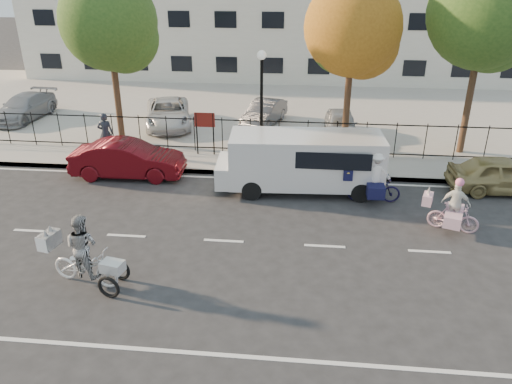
# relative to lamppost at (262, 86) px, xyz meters

# --- Properties ---
(ground) EXTENTS (120.00, 120.00, 0.00)m
(ground) POSITION_rel_lamppost_xyz_m (-0.50, -6.80, -3.11)
(ground) COLOR #333334
(road_markings) EXTENTS (60.00, 9.52, 0.01)m
(road_markings) POSITION_rel_lamppost_xyz_m (-0.50, -6.80, -3.11)
(road_markings) COLOR silver
(road_markings) RESTS_ON ground
(curb) EXTENTS (60.00, 0.10, 0.15)m
(curb) POSITION_rel_lamppost_xyz_m (-0.50, -1.75, -3.04)
(curb) COLOR #A8A399
(curb) RESTS_ON ground
(sidewalk) EXTENTS (60.00, 2.20, 0.15)m
(sidewalk) POSITION_rel_lamppost_xyz_m (-0.50, -0.70, -3.04)
(sidewalk) COLOR #A8A399
(sidewalk) RESTS_ON ground
(parking_lot) EXTENTS (60.00, 15.60, 0.15)m
(parking_lot) POSITION_rel_lamppost_xyz_m (-0.50, 8.20, -3.04)
(parking_lot) COLOR #A8A399
(parking_lot) RESTS_ON ground
(iron_fence) EXTENTS (58.00, 0.06, 1.50)m
(iron_fence) POSITION_rel_lamppost_xyz_m (-0.50, 0.40, -2.21)
(iron_fence) COLOR black
(iron_fence) RESTS_ON sidewalk
(building) EXTENTS (34.00, 10.00, 6.00)m
(building) POSITION_rel_lamppost_xyz_m (-0.50, 18.20, -0.11)
(building) COLOR silver
(building) RESTS_ON ground
(lamppost) EXTENTS (0.36, 0.36, 4.33)m
(lamppost) POSITION_rel_lamppost_xyz_m (0.00, 0.00, 0.00)
(lamppost) COLOR black
(lamppost) RESTS_ON sidewalk
(street_sign) EXTENTS (0.85, 0.06, 1.80)m
(street_sign) POSITION_rel_lamppost_xyz_m (-2.35, 0.00, -1.70)
(street_sign) COLOR black
(street_sign) RESTS_ON sidewalk
(zebra_trike) EXTENTS (2.31, 1.21, 1.97)m
(zebra_trike) POSITION_rel_lamppost_xyz_m (-3.67, -9.24, -2.35)
(zebra_trike) COLOR white
(zebra_trike) RESTS_ON ground
(unicorn_bike) EXTENTS (1.78, 1.29, 1.76)m
(unicorn_bike) POSITION_rel_lamppost_xyz_m (6.40, -5.43, -2.46)
(unicorn_bike) COLOR #E6AFC1
(unicorn_bike) RESTS_ON ground
(bull_bike) EXTENTS (1.99, 1.36, 1.87)m
(bull_bike) POSITION_rel_lamppost_xyz_m (4.20, -3.60, -2.36)
(bull_bike) COLOR black
(bull_bike) RESTS_ON ground
(white_van) EXTENTS (5.95, 2.26, 2.08)m
(white_van) POSITION_rel_lamppost_xyz_m (1.75, -2.88, -1.96)
(white_van) COLOR white
(white_van) RESTS_ON ground
(red_sedan) EXTENTS (4.30, 1.60, 1.41)m
(red_sedan) POSITION_rel_lamppost_xyz_m (-4.92, -2.30, -2.41)
(red_sedan) COLOR #54090F
(red_sedan) RESTS_ON ground
(gold_sedan) EXTENTS (3.89, 1.69, 1.31)m
(gold_sedan) POSITION_rel_lamppost_xyz_m (8.92, -2.30, -2.46)
(gold_sedan) COLOR tan
(gold_sedan) RESTS_ON ground
(pedestrian) EXTENTS (0.70, 0.54, 1.71)m
(pedestrian) POSITION_rel_lamppost_xyz_m (-6.58, -0.18, -2.10)
(pedestrian) COLOR black
(pedestrian) RESTS_ON sidewalk
(lot_car_a) EXTENTS (2.05, 4.34, 1.22)m
(lot_car_a) POSITION_rel_lamppost_xyz_m (-12.61, 4.16, -2.35)
(lot_car_a) COLOR #93959A
(lot_car_a) RESTS_ON parking_lot
(lot_car_b) EXTENTS (3.24, 4.95, 1.27)m
(lot_car_b) POSITION_rel_lamppost_xyz_m (-4.97, 3.80, -2.33)
(lot_car_b) COLOR silver
(lot_car_b) RESTS_ON parking_lot
(lot_car_c) EXTENTS (2.19, 3.79, 1.18)m
(lot_car_c) POSITION_rel_lamppost_xyz_m (-0.26, 4.46, -2.37)
(lot_car_c) COLOR #45464C
(lot_car_c) RESTS_ON parking_lot
(lot_car_d) EXTENTS (1.49, 3.54, 1.20)m
(lot_car_d) POSITION_rel_lamppost_xyz_m (3.42, 2.99, -2.36)
(lot_car_d) COLOR #9B9EA2
(lot_car_d) RESTS_ON parking_lot
(tree_west) EXTENTS (4.00, 4.00, 7.33)m
(tree_west) POSITION_rel_lamppost_xyz_m (-6.28, 1.26, 2.02)
(tree_west) COLOR #442D1D
(tree_west) RESTS_ON ground
(tree_mid) EXTENTS (3.90, 3.90, 7.15)m
(tree_mid) POSITION_rel_lamppost_xyz_m (3.64, 1.46, 1.89)
(tree_mid) COLOR #442D1D
(tree_mid) RESTS_ON ground
(tree_east) EXTENTS (4.36, 4.36, 7.99)m
(tree_east) POSITION_rel_lamppost_xyz_m (8.57, 1.46, 2.48)
(tree_east) COLOR #442D1D
(tree_east) RESTS_ON ground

